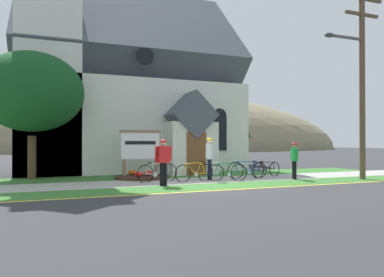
{
  "coord_description": "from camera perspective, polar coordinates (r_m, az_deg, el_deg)",
  "views": [
    {
      "loc": [
        -5.44,
        -11.81,
        1.62
      ],
      "look_at": [
        0.27,
        2.92,
        1.77
      ],
      "focal_mm": 32.94,
      "sensor_mm": 36.0,
      "label": 1
    }
  ],
  "objects": [
    {
      "name": "ground",
      "position": [
        16.8,
        -2.22,
        -6.06
      ],
      "size": [
        140.0,
        140.0,
        0.0
      ],
      "primitive_type": "plane",
      "color": "#333335"
    },
    {
      "name": "sidewalk_slab",
      "position": [
        14.32,
        -4.12,
        -7.01
      ],
      "size": [
        32.0,
        2.29,
        0.01
      ],
      "primitive_type": "cube",
      "color": "#A8A59E",
      "rests_on": "ground"
    },
    {
      "name": "grass_verge",
      "position": [
        12.45,
        -1.41,
        -7.99
      ],
      "size": [
        32.0,
        1.68,
        0.01
      ],
      "primitive_type": "cube",
      "color": "#38722D",
      "rests_on": "ground"
    },
    {
      "name": "church_lawn",
      "position": [
        16.66,
        -6.6,
        -6.09
      ],
      "size": [
        24.0,
        2.6,
        0.01
      ],
      "primitive_type": "cube",
      "color": "#38722D",
      "rests_on": "ground"
    },
    {
      "name": "curb_paint_stripe",
      "position": [
        11.53,
        0.28,
        -8.6
      ],
      "size": [
        28.0,
        0.16,
        0.01
      ],
      "primitive_type": "cube",
      "color": "yellow",
      "rests_on": "ground"
    },
    {
      "name": "church_building",
      "position": [
        22.49,
        -11.32,
        7.22
      ],
      "size": [
        12.45,
        11.76,
        12.89
      ],
      "color": "silver",
      "rests_on": "ground"
    },
    {
      "name": "church_sign",
      "position": [
        16.06,
        -8.36,
        -1.3
      ],
      "size": [
        1.85,
        0.22,
        2.15
      ],
      "color": "#7F6047",
      "rests_on": "ground"
    },
    {
      "name": "flower_bed",
      "position": [
        15.84,
        -8.16,
        -6.13
      ],
      "size": [
        2.41,
        2.41,
        0.34
      ],
      "color": "#382319",
      "rests_on": "ground"
    },
    {
      "name": "bicycle_black",
      "position": [
        16.58,
        11.98,
        -4.88
      ],
      "size": [
        1.72,
        0.5,
        0.76
      ],
      "color": "black",
      "rests_on": "ground"
    },
    {
      "name": "bicycle_yellow",
      "position": [
        14.75,
        5.75,
        -5.4
      ],
      "size": [
        1.65,
        0.45,
        0.8
      ],
      "color": "black",
      "rests_on": "ground"
    },
    {
      "name": "bicycle_silver",
      "position": [
        14.35,
        -5.62,
        -5.49
      ],
      "size": [
        1.78,
        0.4,
        0.81
      ],
      "color": "black",
      "rests_on": "ground"
    },
    {
      "name": "bicycle_blue",
      "position": [
        14.39,
        0.41,
        -5.47
      ],
      "size": [
        1.75,
        0.22,
        0.85
      ],
      "color": "black",
      "rests_on": "ground"
    },
    {
      "name": "bicycle_red",
      "position": [
        15.8,
        8.95,
        -5.02
      ],
      "size": [
        1.78,
        0.4,
        0.81
      ],
      "color": "black",
      "rests_on": "ground"
    },
    {
      "name": "cyclist_in_blue_jersey",
      "position": [
        15.83,
        16.23,
        -3.06
      ],
      "size": [
        0.34,
        0.68,
        1.58
      ],
      "color": "black",
      "rests_on": "ground"
    },
    {
      "name": "cyclist_in_red_jersey",
      "position": [
        12.99,
        -4.66,
        -3.25
      ],
      "size": [
        0.66,
        0.33,
        1.71
      ],
      "color": "black",
      "rests_on": "ground"
    },
    {
      "name": "cyclist_in_white_jersey",
      "position": [
        14.95,
        2.87,
        -2.65
      ],
      "size": [
        0.53,
        0.56,
        1.79
      ],
      "color": "#191E38",
      "rests_on": "ground"
    },
    {
      "name": "utility_pole",
      "position": [
        17.13,
        25.6,
        9.84
      ],
      "size": [
        3.12,
        0.28,
        8.46
      ],
      "color": "brown",
      "rests_on": "ground"
    },
    {
      "name": "roadside_conifer",
      "position": [
        25.35,
        6.29,
        5.44
      ],
      "size": [
        2.86,
        2.86,
        6.68
      ],
      "color": "#4C3823",
      "rests_on": "ground"
    },
    {
      "name": "yard_deciduous_tree",
      "position": [
        16.98,
        -24.47,
        6.84
      ],
      "size": [
        4.39,
        4.39,
        5.54
      ],
      "color": "#4C3823",
      "rests_on": "ground"
    },
    {
      "name": "distant_hill",
      "position": [
        71.76,
        -9.61,
        -1.81
      ],
      "size": [
        94.9,
        43.28,
        24.04
      ],
      "primitive_type": "ellipsoid",
      "color": "#847A5B",
      "rests_on": "ground"
    }
  ]
}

